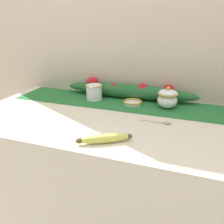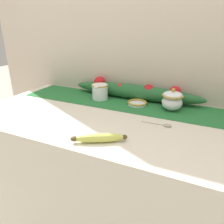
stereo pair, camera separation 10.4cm
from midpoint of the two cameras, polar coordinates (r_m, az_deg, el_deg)
countertop at (r=1.36m, az=-1.99°, el=-18.86°), size 1.48×0.72×0.90m
back_wall at (r=1.39m, az=3.31°, el=16.34°), size 2.28×0.04×2.40m
table_runner at (r=1.30m, az=1.03°, el=2.32°), size 1.36×0.27×0.00m
cream_pitcher at (r=1.36m, az=-6.89°, el=5.30°), size 0.10×0.12×0.10m
sugar_bowl at (r=1.24m, az=11.96°, el=3.48°), size 0.11×0.11×0.12m
small_dish at (r=1.28m, az=3.11°, el=2.51°), size 0.11×0.11×0.02m
banana at (r=0.88m, az=-5.42°, el=-7.00°), size 0.21×0.14×0.04m
spoon at (r=1.06m, az=10.97°, el=-2.90°), size 0.15×0.03×0.01m
poinsettia_garland at (r=1.37m, az=2.14°, el=5.57°), size 0.84×0.10×0.11m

